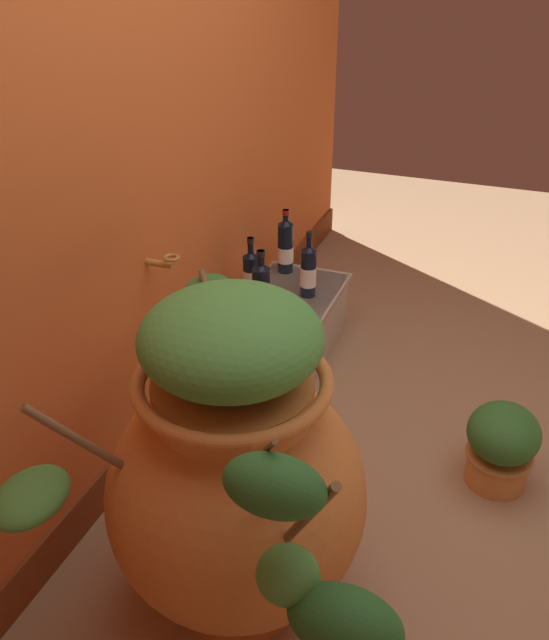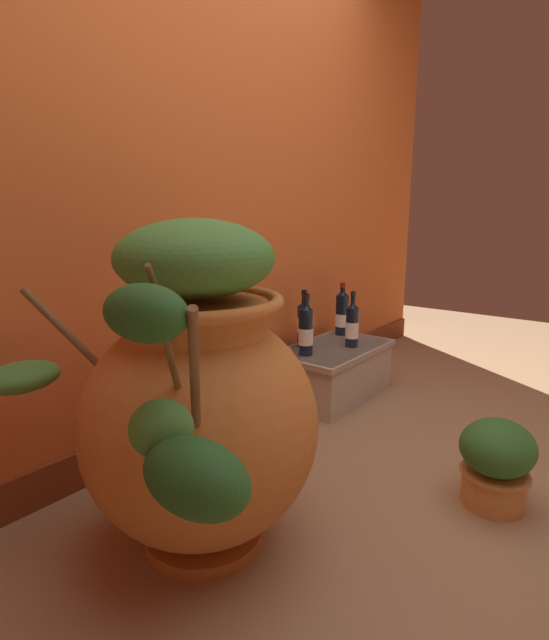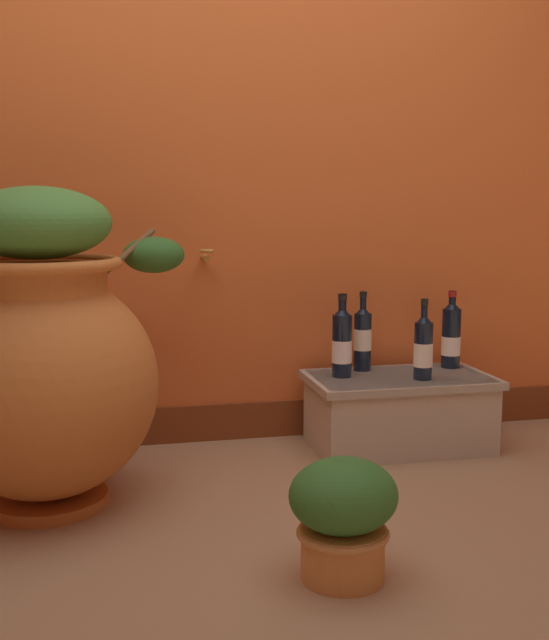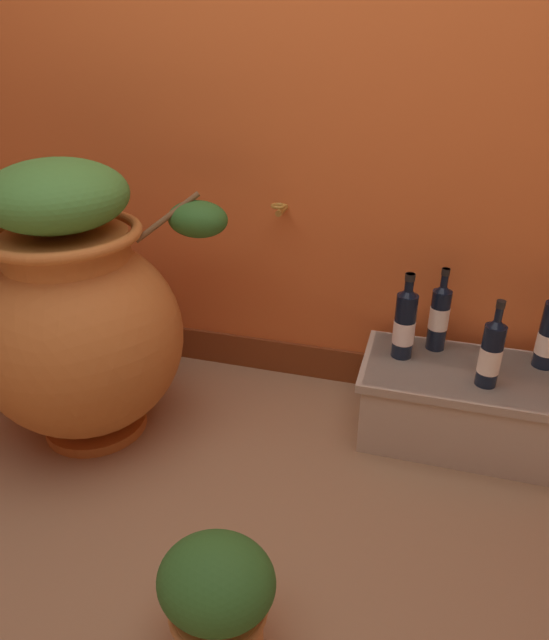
% 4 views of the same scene
% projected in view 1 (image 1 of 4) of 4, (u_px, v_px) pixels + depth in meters
% --- Properties ---
extents(ground_plane, '(7.00, 7.00, 0.00)m').
position_uv_depth(ground_plane, '(446.00, 490.00, 2.42)').
color(ground_plane, '#9E7A56').
extents(back_wall, '(4.40, 0.33, 2.60)m').
position_uv_depth(back_wall, '(114.00, 91.00, 2.15)').
color(back_wall, '#D6662D').
rests_on(back_wall, ground_plane).
extents(terracotta_urn, '(0.94, 1.00, 1.00)m').
position_uv_depth(terracotta_urn, '(236.00, 475.00, 1.82)').
color(terracotta_urn, '#C17033').
rests_on(terracotta_urn, ground_plane).
extents(stone_ledge, '(0.71, 0.41, 0.29)m').
position_uv_depth(stone_ledge, '(288.00, 323.00, 3.14)').
color(stone_ledge, beige).
rests_on(stone_ledge, ground_plane).
extents(wine_bottle_left, '(0.07, 0.07, 0.31)m').
position_uv_depth(wine_bottle_left, '(308.00, 270.00, 3.04)').
color(wine_bottle_left, black).
rests_on(wine_bottle_left, stone_ledge).
extents(wine_bottle_middle, '(0.08, 0.08, 0.32)m').
position_uv_depth(wine_bottle_middle, '(261.00, 291.00, 2.84)').
color(wine_bottle_middle, black).
rests_on(wine_bottle_middle, stone_ledge).
extents(wine_bottle_right, '(0.07, 0.07, 0.32)m').
position_uv_depth(wine_bottle_right, '(251.00, 276.00, 2.96)').
color(wine_bottle_right, black).
rests_on(wine_bottle_right, stone_ledge).
extents(wine_bottle_back, '(0.08, 0.08, 0.32)m').
position_uv_depth(wine_bottle_back, '(286.00, 245.00, 3.26)').
color(wine_bottle_back, black).
rests_on(wine_bottle_back, stone_ledge).
extents(potted_shrub, '(0.28, 0.25, 0.32)m').
position_uv_depth(potted_shrub, '(501.00, 444.00, 2.38)').
color(potted_shrub, '#D68E4C').
rests_on(potted_shrub, ground_plane).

